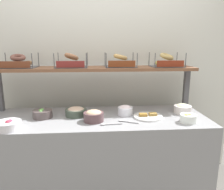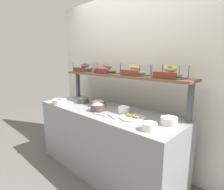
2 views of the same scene
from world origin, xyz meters
name	(u,v)px [view 1 (image 1 of 2)]	position (x,y,z in m)	size (l,w,h in m)	color
back_wall	(96,72)	(0.00, 0.55, 1.20)	(3.22, 0.06, 2.40)	silver
deli_counter	(98,159)	(0.00, 0.00, 0.42)	(2.02, 0.70, 0.85)	gray
shelf_riser_left	(0,91)	(-0.95, 0.27, 1.05)	(0.05, 0.05, 0.40)	#4C4C51
shelf_riser_right	(187,88)	(0.95, 0.27, 1.05)	(0.05, 0.05, 0.40)	#4C4C51
upper_shelf	(96,69)	(0.00, 0.27, 1.26)	(1.98, 0.32, 0.03)	brown
bowl_veggie_mix	(43,113)	(-0.49, 0.02, 0.89)	(0.17, 0.17, 0.08)	#4F4343
bowl_cream_cheese	(126,110)	(0.27, 0.05, 0.90)	(0.14, 0.14, 0.09)	white
bowl_fruit_salad	(189,118)	(0.78, -0.20, 0.89)	(0.14, 0.14, 0.08)	white
bowl_beet_salad	(9,125)	(-0.68, -0.25, 0.88)	(0.19, 0.19, 0.08)	white
bowl_tuna_salad	(76,111)	(-0.19, 0.05, 0.89)	(0.20, 0.20, 0.08)	#3C483C
bowl_hummus	(94,116)	(-0.02, -0.11, 0.90)	(0.17, 0.17, 0.10)	brown
bowl_potato_salad	(183,108)	(0.84, 0.06, 0.90)	(0.17, 0.17, 0.09)	silver
serving_plate_white	(148,116)	(0.47, -0.05, 0.86)	(0.26, 0.26, 0.04)	white
serving_spoon_near_plate	(108,124)	(0.09, -0.21, 0.86)	(0.18, 0.03, 0.01)	#B7B7BC
serving_spoon_by_edge	(126,121)	(0.25, -0.15, 0.86)	(0.17, 0.09, 0.01)	#B7B7BC
bagel_basket_cinnamon_raisin	(19,63)	(-0.74, 0.27, 1.33)	(0.34, 0.24, 0.14)	#4C4C51
bagel_basket_everything	(72,63)	(-0.23, 0.26, 1.33)	(0.31, 0.25, 0.15)	#4C4C51
bagel_basket_plain	(121,62)	(0.25, 0.28, 1.33)	(0.31, 0.24, 0.14)	#4C4C51
bagel_basket_sesame	(167,62)	(0.71, 0.26, 1.33)	(0.31, 0.26, 0.14)	#4C4C51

